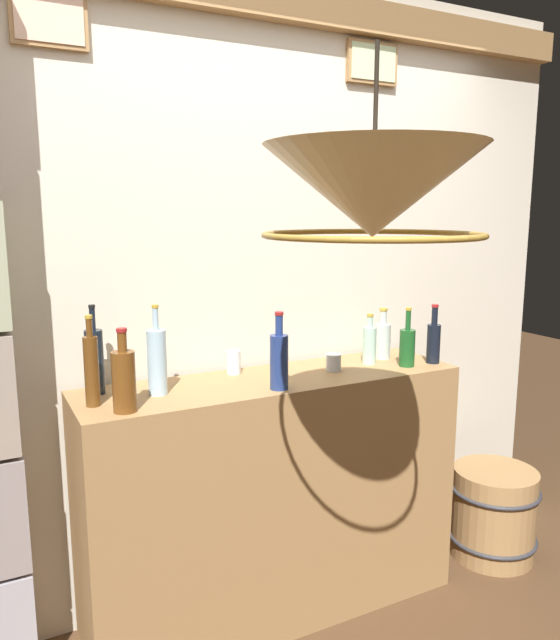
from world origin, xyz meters
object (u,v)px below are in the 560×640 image
Objects in this scene: liquor_bottle_tequila at (124,379)px; wooden_barrel at (493,513)px; liquor_bottle_brandy at (92,369)px; liquor_bottle_vermouth at (95,360)px; liquor_bottle_rye at (434,341)px; liquor_bottle_mezcal at (383,339)px; glass_tumbler_rocks at (333,362)px; pendant_lamp at (373,194)px; liquor_bottle_scotch at (279,360)px; liquor_bottle_gin at (369,344)px; glass_tumbler_highball at (234,362)px; liquor_bottle_port at (407,346)px; liquor_bottle_bourbon at (157,361)px.

liquor_bottle_tequila reaches higher than wooden_barrel.
liquor_bottle_vermouth is at bearing 75.34° from liquor_bottle_brandy.
liquor_bottle_rye reaches higher than liquor_bottle_mezcal.
liquor_bottle_mezcal is 3.31× the size of glass_tumbler_rocks.
liquor_bottle_mezcal is 0.41× the size of pendant_lamp.
liquor_bottle_scotch is 1.33× the size of liquor_bottle_gin.
liquor_bottle_port is at bearing -17.68° from glass_tumbler_highball.
liquor_bottle_scotch is 0.92m from pendant_lamp.
liquor_bottle_bourbon reaches higher than liquor_bottle_mezcal.
pendant_lamp reaches higher than liquor_bottle_mezcal.
liquor_bottle_port is at bearing 2.16° from liquor_bottle_tequila.
pendant_lamp is (0.59, -0.81, 0.58)m from liquor_bottle_brandy.
liquor_bottle_mezcal is at bearing 9.80° from liquor_bottle_tequila.
liquor_bottle_tequila is 0.21m from liquor_bottle_bourbon.
liquor_bottle_vermouth is 1.04× the size of liquor_bottle_brandy.
liquor_bottle_tequila is at bearing -179.49° from wooden_barrel.
liquor_bottle_vermouth is 0.58× the size of pendant_lamp.
liquor_bottle_gin is (0.97, 0.01, -0.04)m from liquor_bottle_bourbon.
glass_tumbler_highball is 1.58m from wooden_barrel.
liquor_bottle_scotch is 0.80m from liquor_bottle_rye.
liquor_bottle_bourbon reaches higher than liquor_bottle_brandy.
glass_tumbler_rocks is (-0.47, 0.09, -0.07)m from liquor_bottle_rye.
liquor_bottle_brandy is at bearing 177.14° from liquor_bottle_port.
liquor_bottle_brandy is 1.22× the size of liquor_bottle_rye.
liquor_bottle_scotch is 0.66× the size of wooden_barrel.
liquor_bottle_bourbon is 3.37× the size of glass_tumbler_highball.
liquor_bottle_mezcal is at bearing 92.67° from liquor_bottle_port.
wooden_barrel is at bearing 28.59° from pendant_lamp.
liquor_bottle_brandy is at bearing -172.97° from liquor_bottle_bourbon.
liquor_bottle_brandy is at bearing 126.58° from liquor_bottle_tequila.
liquor_bottle_brandy is 1.33m from liquor_bottle_mezcal.
liquor_bottle_bourbon is at bearing -159.61° from glass_tumbler_highball.
liquor_bottle_port is (1.30, -0.21, -0.04)m from liquor_bottle_vermouth.
liquor_bottle_rye is 1.01m from wooden_barrel.
glass_tumbler_highball is (0.61, 0.17, -0.08)m from liquor_bottle_brandy.
liquor_bottle_tequila is 1.11× the size of liquor_bottle_port.
wooden_barrel is at bearing -7.40° from liquor_bottle_vermouth.
liquor_bottle_scotch reaches higher than liquor_bottle_gin.
liquor_bottle_gin is 1.15m from wooden_barrel.
wooden_barrel is at bearing -11.50° from glass_tumbler_highball.
pendant_lamp is (-0.74, -0.74, 0.63)m from liquor_bottle_port.
liquor_bottle_rye is 0.46× the size of pendant_lamp.
liquor_bottle_bourbon is at bearing 174.96° from liquor_bottle_port.
pendant_lamp reaches higher than wooden_barrel.
liquor_bottle_bourbon reaches higher than liquor_bottle_rye.
liquor_bottle_port is 1.07m from wooden_barrel.
pendant_lamp reaches higher than liquor_bottle_brandy.
pendant_lamp reaches higher than glass_tumbler_highball.
liquor_bottle_scotch reaches higher than glass_tumbler_rocks.
liquor_bottle_bourbon is 1.30× the size of liquor_bottle_port.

